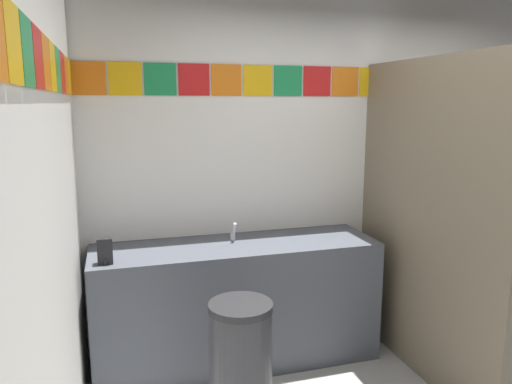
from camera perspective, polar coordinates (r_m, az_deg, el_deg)
wall_back at (r=3.86m, az=8.30°, el=3.37°), size 3.71×0.09×2.72m
wall_side at (r=1.90m, az=-24.72°, el=-4.84°), size 0.09×3.24×2.72m
vanity_counter at (r=3.53m, az=-2.25°, el=-12.80°), size 1.97×0.59×0.87m
faucet_center at (r=3.45m, az=-2.67°, el=-4.88°), size 0.04×0.10×0.14m
soap_dispenser at (r=3.10m, az=-17.36°, el=-6.63°), size 0.09×0.09×0.16m
stall_divider at (r=3.28m, az=24.00°, el=-4.11°), size 0.92×1.55×2.12m
toilet at (r=4.17m, az=21.04°, el=-11.79°), size 0.39×0.49×0.74m
trash_bin at (r=2.87m, az=-1.78°, el=-19.94°), size 0.36×0.36×0.76m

